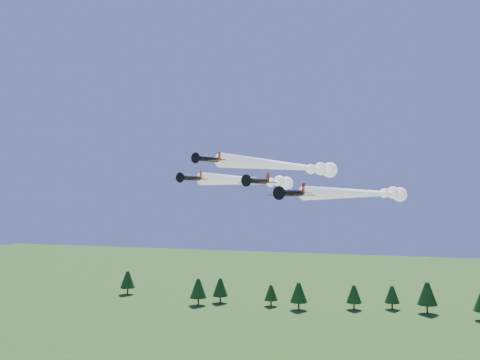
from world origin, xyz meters
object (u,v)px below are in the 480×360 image
(plane_lead, at_px, (293,166))
(plane_left, at_px, (257,181))
(plane_right, at_px, (368,193))
(plane_slot, at_px, (258,181))

(plane_lead, relative_size, plane_left, 1.03)
(plane_lead, relative_size, plane_right, 0.83)
(plane_left, relative_size, plane_slot, 5.24)
(plane_lead, height_order, plane_right, plane_lead)
(plane_left, bearing_deg, plane_lead, -33.59)
(plane_right, bearing_deg, plane_lead, -127.46)
(plane_right, bearing_deg, plane_slot, -113.75)
(plane_left, height_order, plane_slot, plane_left)
(plane_right, xyz_separation_m, plane_slot, (-19.27, -21.75, 2.36))
(plane_lead, bearing_deg, plane_left, 151.45)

